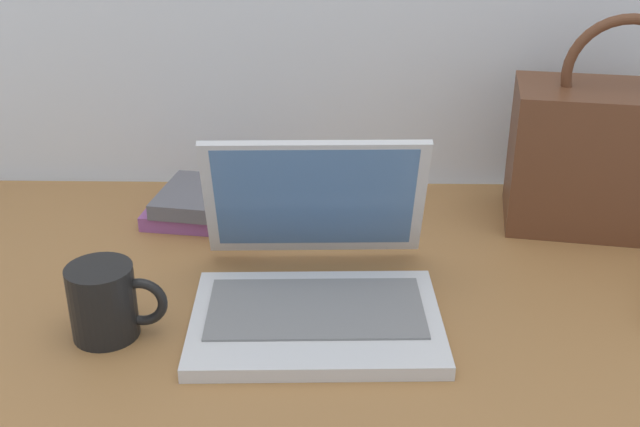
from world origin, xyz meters
TOP-DOWN VIEW (x-y plane):
  - desk at (0.00, 0.00)m, footprint 1.60×0.76m
  - laptop at (-0.01, -0.03)m, footprint 0.32×0.31m
  - coffee_mug at (-0.26, -0.10)m, footprint 0.12×0.08m
  - handbag at (0.44, 0.23)m, footprint 0.32×0.21m
  - book_stack at (-0.18, 0.23)m, footprint 0.21×0.17m

SIDE VIEW (x-z plane):
  - desk at x=0.00m, z-range 0.00..0.03m
  - book_stack at x=-0.18m, z-range 0.03..0.08m
  - laptop at x=-0.01m, z-range -0.03..0.18m
  - coffee_mug at x=-0.26m, z-range 0.03..0.12m
  - handbag at x=0.44m, z-range -0.02..0.31m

